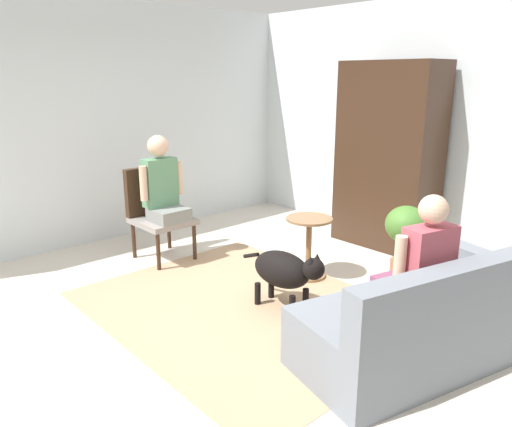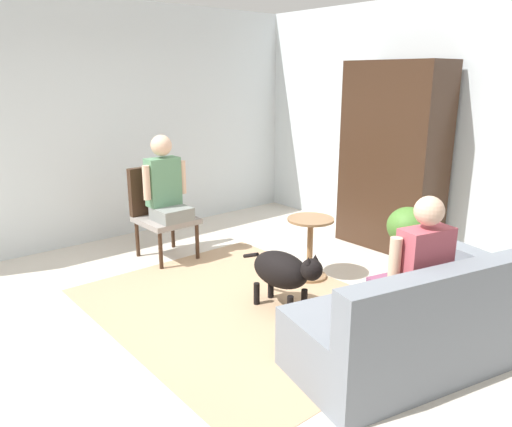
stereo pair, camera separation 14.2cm
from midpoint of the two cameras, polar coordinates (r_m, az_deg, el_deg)
ground_plane at (r=4.43m, az=-2.41°, el=-11.25°), size 6.74×6.74×0.00m
back_wall at (r=6.20m, az=18.60°, el=9.65°), size 5.96×0.12×2.88m
left_wall at (r=6.46m, az=-16.37°, el=10.04°), size 0.12×6.22×2.88m
area_rug at (r=4.49m, az=-2.27°, el=-10.80°), size 2.83×2.24×0.01m
couch at (r=3.75m, az=17.67°, el=-11.98°), size 1.21×1.88×0.85m
armchair at (r=5.67m, az=-12.22°, el=0.78°), size 0.62×0.58×1.02m
person_on_couch at (r=3.58m, az=17.51°, el=-5.44°), size 0.52×0.51×0.80m
person_on_armchair at (r=5.47m, az=-11.54°, el=3.29°), size 0.45×0.53×0.92m
round_end_table at (r=5.02m, az=5.30°, el=-3.48°), size 0.47×0.47×0.63m
dog at (r=4.33m, az=2.39°, el=-6.57°), size 0.88×0.38×0.58m
potted_plant at (r=4.97m, az=16.13°, el=-2.41°), size 0.41×0.41×0.80m
armoire_cabinet at (r=6.02m, az=14.38°, el=6.41°), size 1.16×0.56×2.17m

